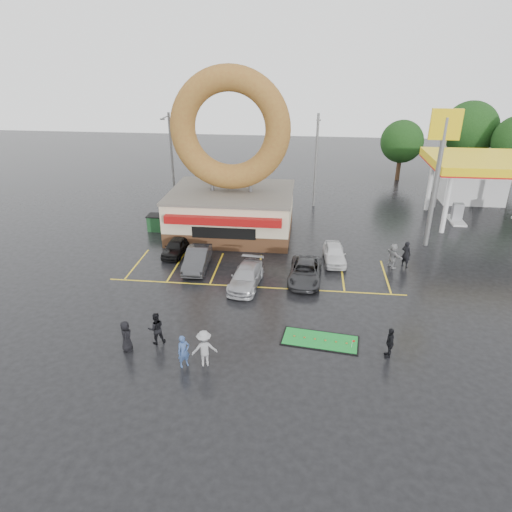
# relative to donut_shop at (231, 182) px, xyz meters

# --- Properties ---
(ground) EXTENTS (120.00, 120.00, 0.00)m
(ground) POSITION_rel_donut_shop_xyz_m (3.00, -12.97, -4.46)
(ground) COLOR black
(ground) RESTS_ON ground
(donut_shop) EXTENTS (10.20, 8.70, 13.50)m
(donut_shop) POSITION_rel_donut_shop_xyz_m (0.00, 0.00, 0.00)
(donut_shop) COLOR #472B19
(donut_shop) RESTS_ON ground
(gas_station) EXTENTS (12.30, 13.65, 5.90)m
(gas_station) POSITION_rel_donut_shop_xyz_m (23.00, 7.97, -0.77)
(gas_station) COLOR silver
(gas_station) RESTS_ON ground
(shell_sign) EXTENTS (2.20, 0.36, 10.60)m
(shell_sign) POSITION_rel_donut_shop_xyz_m (16.00, -0.97, 2.91)
(shell_sign) COLOR slate
(shell_sign) RESTS_ON ground
(streetlight_left) EXTENTS (0.40, 2.21, 9.00)m
(streetlight_left) POSITION_rel_donut_shop_xyz_m (-7.00, 6.95, 0.32)
(streetlight_left) COLOR slate
(streetlight_left) RESTS_ON ground
(streetlight_mid) EXTENTS (0.40, 2.21, 9.00)m
(streetlight_mid) POSITION_rel_donut_shop_xyz_m (7.00, 7.95, 0.32)
(streetlight_mid) COLOR slate
(streetlight_mid) RESTS_ON ground
(streetlight_right) EXTENTS (0.40, 2.21, 9.00)m
(streetlight_right) POSITION_rel_donut_shop_xyz_m (19.00, 8.95, 0.32)
(streetlight_right) COLOR slate
(streetlight_right) RESTS_ON ground
(tree_far_c) EXTENTS (6.30, 6.30, 9.00)m
(tree_far_c) POSITION_rel_donut_shop_xyz_m (25.00, 21.03, 1.37)
(tree_far_c) COLOR #332114
(tree_far_c) RESTS_ON ground
(tree_far_d) EXTENTS (4.90, 4.90, 7.00)m
(tree_far_d) POSITION_rel_donut_shop_xyz_m (17.00, 19.03, 0.07)
(tree_far_d) COLOR #332114
(tree_far_d) RESTS_ON ground
(car_black) EXTENTS (1.72, 3.70, 1.23)m
(car_black) POSITION_rel_donut_shop_xyz_m (-3.57, -4.97, -3.85)
(car_black) COLOR black
(car_black) RESTS_ON ground
(car_dgrey) EXTENTS (1.69, 4.40, 1.43)m
(car_dgrey) POSITION_rel_donut_shop_xyz_m (-1.39, -7.14, -3.75)
(car_dgrey) COLOR #2D2D2F
(car_dgrey) RESTS_ON ground
(car_silver) EXTENTS (2.28, 4.69, 1.31)m
(car_silver) POSITION_rel_donut_shop_xyz_m (2.47, -9.41, -3.81)
(car_silver) COLOR #9D9DA2
(car_silver) RESTS_ON ground
(car_grey) EXTENTS (2.38, 4.73, 1.28)m
(car_grey) POSITION_rel_donut_shop_xyz_m (6.38, -8.20, -3.82)
(car_grey) COLOR #2D2D2F
(car_grey) RESTS_ON ground
(car_white) EXTENTS (1.75, 3.95, 1.32)m
(car_white) POSITION_rel_donut_shop_xyz_m (8.49, -4.97, -3.81)
(car_white) COLOR silver
(car_white) RESTS_ON ground
(person_blue) EXTENTS (0.76, 0.72, 1.75)m
(person_blue) POSITION_rel_donut_shop_xyz_m (0.50, -18.16, -3.59)
(person_blue) COLOR #334B7F
(person_blue) RESTS_ON ground
(person_blackjkt) EXTENTS (1.10, 1.01, 1.82)m
(person_blackjkt) POSITION_rel_donut_shop_xyz_m (-1.47, -16.39, -3.55)
(person_blackjkt) COLOR black
(person_blackjkt) RESTS_ON ground
(person_hoodie) EXTENTS (1.44, 1.08, 1.98)m
(person_hoodie) POSITION_rel_donut_shop_xyz_m (1.51, -17.96, -3.47)
(person_hoodie) COLOR gray
(person_hoodie) RESTS_ON ground
(person_bystander) EXTENTS (0.76, 0.96, 1.73)m
(person_bystander) POSITION_rel_donut_shop_xyz_m (-2.83, -17.19, -3.60)
(person_bystander) COLOR black
(person_bystander) RESTS_ON ground
(person_cameraman) EXTENTS (0.42, 0.99, 1.69)m
(person_cameraman) POSITION_rel_donut_shop_xyz_m (10.81, -16.20, -3.62)
(person_cameraman) COLOR black
(person_cameraman) RESTS_ON ground
(person_walker_near) EXTENTS (1.21, 1.79, 1.85)m
(person_walker_near) POSITION_rel_donut_shop_xyz_m (12.64, -5.44, -3.54)
(person_walker_near) COLOR gray
(person_walker_near) RESTS_ON ground
(person_walker_far) EXTENTS (0.85, 0.84, 1.98)m
(person_walker_far) POSITION_rel_donut_shop_xyz_m (13.58, -5.23, -3.47)
(person_walker_far) COLOR black
(person_walker_far) RESTS_ON ground
(dumpster) EXTENTS (1.80, 1.21, 1.30)m
(dumpster) POSITION_rel_donut_shop_xyz_m (-6.41, -0.18, -3.81)
(dumpster) COLOR #1B4824
(dumpster) RESTS_ON ground
(putting_green) EXTENTS (4.38, 2.32, 0.53)m
(putting_green) POSITION_rel_donut_shop_xyz_m (7.32, -15.25, -4.43)
(putting_green) COLOR black
(putting_green) RESTS_ON ground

